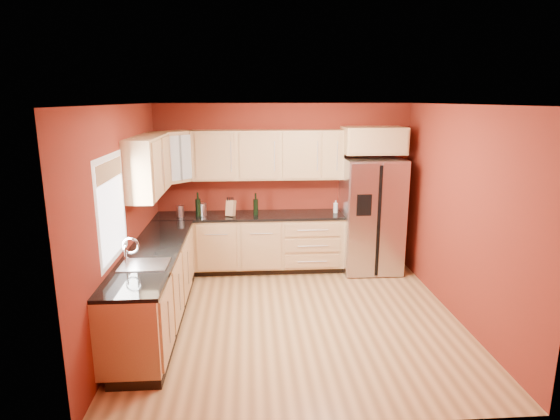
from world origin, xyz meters
name	(u,v)px	position (x,y,z in m)	size (l,w,h in m)	color
floor	(295,318)	(0.00, 0.00, 0.00)	(4.00, 4.00, 0.00)	olive
ceiling	(297,104)	(0.00, 0.00, 2.60)	(4.00, 4.00, 0.00)	white
wall_back	(283,186)	(0.00, 2.00, 1.30)	(4.00, 0.04, 2.60)	maroon
wall_front	(322,280)	(0.00, -2.00, 1.30)	(4.00, 0.04, 2.60)	maroon
wall_left	(124,220)	(-2.00, 0.00, 1.30)	(0.04, 4.00, 2.60)	maroon
wall_right	(460,214)	(2.00, 0.00, 1.30)	(0.04, 4.00, 2.60)	maroon
base_cabinets_back	(250,244)	(-0.55, 1.70, 0.44)	(2.90, 0.60, 0.88)	tan
base_cabinets_left	(155,288)	(-1.70, 0.00, 0.44)	(0.60, 2.80, 0.88)	tan
countertop_back	(249,216)	(-0.55, 1.69, 0.90)	(2.90, 0.62, 0.04)	black
countertop_left	(154,252)	(-1.69, 0.00, 0.90)	(0.62, 2.80, 0.04)	black
upper_cabinets_back	(268,155)	(-0.25, 1.83, 1.83)	(2.30, 0.33, 0.75)	tan
upper_cabinets_left	(149,166)	(-1.83, 0.72, 1.83)	(0.33, 1.35, 0.75)	tan
corner_upper_cabinet	(173,157)	(-1.67, 1.67, 1.83)	(0.62, 0.33, 0.75)	tan
over_fridge_cabinet	(373,140)	(1.35, 1.70, 2.05)	(0.92, 0.60, 0.40)	tan
refrigerator	(371,215)	(1.35, 1.62, 0.89)	(0.90, 0.75, 1.78)	silver
window	(112,208)	(-1.98, -0.50, 1.55)	(0.03, 0.90, 1.00)	white
sink_faucet	(143,252)	(-1.69, -0.50, 1.07)	(0.50, 0.42, 0.30)	silver
canister_left	(180,211)	(-1.59, 1.62, 1.01)	(0.11, 0.11, 0.17)	silver
canister_right	(203,209)	(-1.26, 1.67, 1.02)	(0.12, 0.12, 0.19)	silver
wine_bottle_a	(256,204)	(-0.45, 1.65, 1.09)	(0.08, 0.08, 0.34)	black
wine_bottle_b	(198,204)	(-1.33, 1.63, 1.10)	(0.08, 0.08, 0.37)	black
knife_block	(231,208)	(-0.83, 1.63, 1.04)	(0.12, 0.11, 0.24)	#AB7C53
soap_dispenser	(336,207)	(0.80, 1.71, 1.02)	(0.07, 0.07, 0.20)	silver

